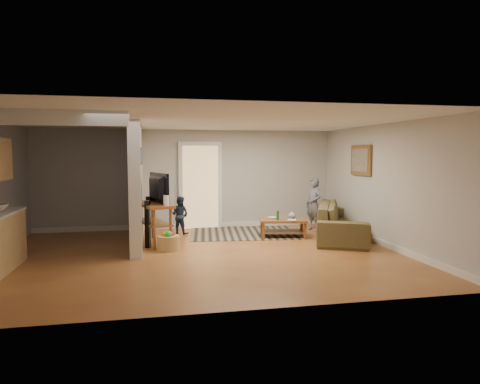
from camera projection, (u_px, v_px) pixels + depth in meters
name	position (u px, v px, depth m)	size (l,w,h in m)	color
ground	(202.00, 254.00, 8.05)	(7.50, 7.50, 0.00)	brown
room_shell	(143.00, 177.00, 8.12)	(7.54, 6.02, 2.52)	#BAB7B2
area_rug	(244.00, 233.00, 10.23)	(2.53, 1.85, 0.01)	black
sofa	(343.00, 238.00, 9.65)	(2.67, 1.04, 0.78)	#473823
coffee_table	(283.00, 223.00, 9.73)	(1.15, 0.80, 0.62)	brown
tv_console	(154.00, 207.00, 8.96)	(0.90, 1.46, 1.18)	brown
speaker_left	(148.00, 224.00, 8.60)	(0.10, 0.10, 0.96)	black
speaker_right	(148.00, 218.00, 9.46)	(0.10, 0.10, 0.96)	black
toy_basket	(169.00, 242.00, 8.40)	(0.44, 0.44, 0.39)	#A27246
child	(313.00, 230.00, 10.61)	(0.48, 0.31, 1.31)	slate
toddler	(180.00, 234.00, 10.15)	(0.43, 0.34, 0.89)	#1B2539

